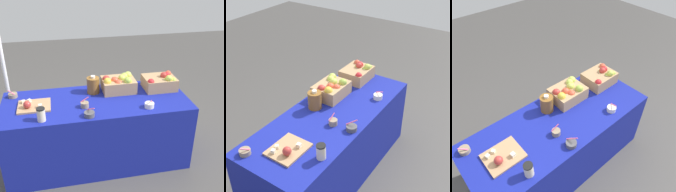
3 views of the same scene
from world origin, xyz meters
The scene contains 12 objects.
ground_plane centered at (0.00, 0.00, 0.00)m, with size 10.00×10.00×0.00m, color #474442.
table centered at (0.00, 0.00, 0.37)m, with size 1.90×0.76×0.74m, color navy.
apple_crate_left centered at (0.74, 0.14, 0.82)m, with size 0.34×0.28×0.19m.
apple_crate_middle centered at (0.28, 0.18, 0.83)m, with size 0.35×0.28×0.19m.
cutting_board_front centered at (-0.63, -0.02, 0.76)m, with size 0.31×0.27×0.09m.
sample_bowl_near centered at (-0.11, -0.30, 0.76)m, with size 0.10×0.11×0.10m.
sample_bowl_mid centered at (-0.84, 0.25, 0.76)m, with size 0.09×0.09×0.09m.
sample_bowl_far centered at (0.49, -0.25, 0.77)m, with size 0.09×0.10×0.10m.
sample_bowl_extra centered at (-0.13, -0.12, 0.77)m, with size 0.08×0.08×0.11m.
cider_jug centered at (0.00, 0.19, 0.83)m, with size 0.14×0.14×0.20m.
coffee_cup centered at (-0.54, -0.28, 0.80)m, with size 0.08×0.08×0.13m.
tent_pole centered at (-0.94, 0.58, 1.00)m, with size 0.04×0.04×1.99m, color white.
Camera 1 is at (-0.36, -2.53, 2.10)m, focal length 45.26 mm.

